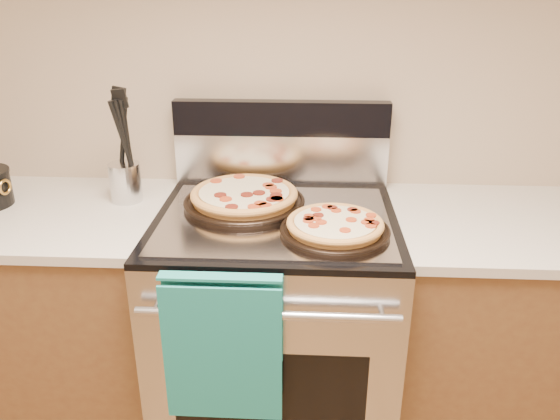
# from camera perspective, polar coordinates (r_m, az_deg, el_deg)

# --- Properties ---
(wall_back) EXTENTS (4.00, 0.00, 4.00)m
(wall_back) POSITION_cam_1_polar(r_m,az_deg,el_deg) (1.95, 0.20, 15.31)
(wall_back) COLOR tan
(wall_back) RESTS_ON ground
(range_body) EXTENTS (0.76, 0.68, 0.90)m
(range_body) POSITION_cam_1_polar(r_m,az_deg,el_deg) (1.96, -0.38, -13.33)
(range_body) COLOR #B7B7BC
(range_body) RESTS_ON ground
(oven_window) EXTENTS (0.56, 0.01, 0.40)m
(oven_window) POSITION_cam_1_polar(r_m,az_deg,el_deg) (1.70, -1.12, -20.01)
(oven_window) COLOR black
(oven_window) RESTS_ON range_body
(cooktop) EXTENTS (0.76, 0.68, 0.02)m
(cooktop) POSITION_cam_1_polar(r_m,az_deg,el_deg) (1.73, -0.42, -0.92)
(cooktop) COLOR black
(cooktop) RESTS_ON range_body
(backsplash_lower) EXTENTS (0.76, 0.06, 0.18)m
(backsplash_lower) POSITION_cam_1_polar(r_m,az_deg,el_deg) (1.98, 0.13, 5.36)
(backsplash_lower) COLOR silver
(backsplash_lower) RESTS_ON cooktop
(backsplash_upper) EXTENTS (0.76, 0.06, 0.12)m
(backsplash_upper) POSITION_cam_1_polar(r_m,az_deg,el_deg) (1.94, 0.13, 9.59)
(backsplash_upper) COLOR black
(backsplash_upper) RESTS_ON backsplash_lower
(oven_handle) EXTENTS (0.70, 0.03, 0.03)m
(oven_handle) POSITION_cam_1_polar(r_m,az_deg,el_deg) (1.45, -1.34, -10.93)
(oven_handle) COLOR silver
(oven_handle) RESTS_ON range_body
(dish_towel) EXTENTS (0.32, 0.05, 0.42)m
(dish_towel) POSITION_cam_1_polar(r_m,az_deg,el_deg) (1.52, -5.95, -13.87)
(dish_towel) COLOR teal
(dish_towel) RESTS_ON oven_handle
(foil_sheet) EXTENTS (0.70, 0.55, 0.01)m
(foil_sheet) POSITION_cam_1_polar(r_m,az_deg,el_deg) (1.69, -0.49, -0.93)
(foil_sheet) COLOR gray
(foil_sheet) RESTS_ON cooktop
(cabinet_left) EXTENTS (1.00, 0.62, 0.88)m
(cabinet_left) POSITION_cam_1_polar(r_m,az_deg,el_deg) (2.21, -24.18, -11.20)
(cabinet_left) COLOR brown
(cabinet_left) RESTS_ON ground
(countertop_left) EXTENTS (1.02, 0.64, 0.03)m
(countertop_left) POSITION_cam_1_polar(r_m,az_deg,el_deg) (2.01, -26.25, -0.31)
(countertop_left) COLOR beige
(countertop_left) RESTS_ON cabinet_left
(cabinet_right) EXTENTS (1.00, 0.62, 0.88)m
(cabinet_right) POSITION_cam_1_polar(r_m,az_deg,el_deg) (2.13, 24.63, -12.67)
(cabinet_right) COLOR brown
(cabinet_right) RESTS_ON ground
(countertop_right) EXTENTS (1.02, 0.64, 0.03)m
(countertop_right) POSITION_cam_1_polar(r_m,az_deg,el_deg) (1.92, 26.84, -1.46)
(countertop_right) COLOR beige
(countertop_right) RESTS_ON cabinet_right
(pepperoni_pizza_back) EXTENTS (0.48, 0.48, 0.05)m
(pepperoni_pizza_back) POSITION_cam_1_polar(r_m,az_deg,el_deg) (1.78, -3.75, 1.31)
(pepperoni_pizza_back) COLOR #BC7D39
(pepperoni_pizza_back) RESTS_ON foil_sheet
(pepperoni_pizza_front) EXTENTS (0.42, 0.42, 0.04)m
(pepperoni_pizza_front) POSITION_cam_1_polar(r_m,az_deg,el_deg) (1.59, 5.77, -1.73)
(pepperoni_pizza_front) COLOR #BC7D39
(pepperoni_pizza_front) RESTS_ON foil_sheet
(utensil_crock) EXTENTS (0.11, 0.11, 0.13)m
(utensil_crock) POSITION_cam_1_polar(r_m,az_deg,el_deg) (1.92, -15.84, 2.81)
(utensil_crock) COLOR silver
(utensil_crock) RESTS_ON countertop_left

